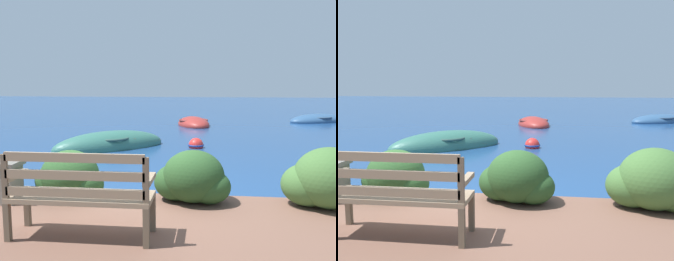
% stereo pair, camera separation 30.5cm
% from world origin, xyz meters
% --- Properties ---
extents(ground_plane, '(80.00, 80.00, 0.00)m').
position_xyz_m(ground_plane, '(0.00, 0.00, 0.00)').
color(ground_plane, navy).
extents(park_bench, '(1.49, 0.48, 0.93)m').
position_xyz_m(park_bench, '(-0.28, -1.63, 0.70)').
color(park_bench, brown).
rests_on(park_bench, patio_terrace).
extents(hedge_clump_left, '(1.00, 0.72, 0.68)m').
position_xyz_m(hedge_clump_left, '(-0.89, -0.37, 0.51)').
color(hedge_clump_left, '#2D5628').
rests_on(hedge_clump_left, patio_terrace).
extents(hedge_clump_centre, '(1.04, 0.75, 0.71)m').
position_xyz_m(hedge_clump_centre, '(0.81, -0.32, 0.53)').
color(hedge_clump_centre, '#284C23').
rests_on(hedge_clump_centre, patio_terrace).
extents(hedge_clump_right, '(1.16, 0.83, 0.79)m').
position_xyz_m(hedge_clump_right, '(2.55, -0.37, 0.56)').
color(hedge_clump_right, '#426B33').
rests_on(hedge_clump_right, patio_terrace).
extents(rowboat_nearest, '(3.21, 2.97, 0.85)m').
position_xyz_m(rowboat_nearest, '(-1.68, 4.75, 0.07)').
color(rowboat_nearest, '#336B5B').
rests_on(rowboat_nearest, ground_plane).
extents(rowboat_mid, '(1.84, 2.49, 0.66)m').
position_xyz_m(rowboat_mid, '(0.37, 10.41, 0.06)').
color(rowboat_mid, '#9E2D28').
rests_on(rowboat_mid, ground_plane).
extents(rowboat_far, '(3.14, 2.34, 0.65)m').
position_xyz_m(rowboat_far, '(5.98, 12.50, 0.06)').
color(rowboat_far, '#2D517A').
rests_on(rowboat_far, ground_plane).
extents(mooring_buoy, '(0.45, 0.45, 0.41)m').
position_xyz_m(mooring_buoy, '(0.67, 5.11, 0.07)').
color(mooring_buoy, red).
rests_on(mooring_buoy, ground_plane).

